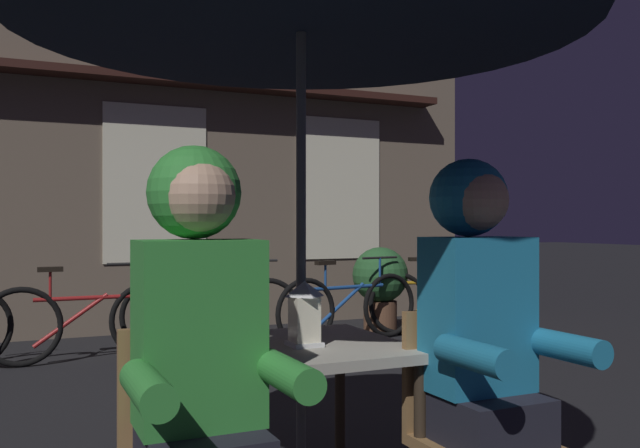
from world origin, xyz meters
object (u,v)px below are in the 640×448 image
Objects in this scene: lantern at (304,312)px; bicycle_fifth at (349,307)px; bicycle_furthest at (443,300)px; cafe_table at (301,371)px; potted_plant at (380,282)px; person_right_hooded at (482,322)px; person_left_hooded at (201,342)px; chair_right at (472,423)px; bicycle_third at (86,321)px; bicycle_fourth at (213,312)px.

bicycle_fifth is at bearing 60.97° from lantern.
bicycle_furthest is at bearing 49.74° from lantern.
bicycle_furthest is (3.26, 3.85, -0.51)m from lantern.
potted_plant reaches higher than cafe_table.
person_right_hooded reaches higher than bicycle_furthest.
lantern is 0.60m from person_left_hooded.
potted_plant reaches higher than bicycle_fifth.
person_left_hooded is at bearing 180.00° from person_right_hooded.
potted_plant is at bearing 153.73° from bicycle_furthest.
chair_right is 0.52× the size of bicycle_third.
bicycle_third is at bearing 178.71° from bicycle_fifth.
bicycle_fifth is (1.60, 4.13, -0.50)m from person_right_hooded.
bicycle_fifth is 1.00× the size of bicycle_furthest.
person_right_hooded is (0.96, 0.00, 0.00)m from person_left_hooded.
cafe_table is 4.26m from bicycle_fifth.
bicycle_fourth is at bearing 74.18° from person_left_hooded.
bicycle_fourth is (0.26, 4.30, -0.50)m from person_right_hooded.
lantern is 0.14× the size of bicycle_third.
potted_plant is (2.17, 4.52, -0.30)m from person_right_hooded.
bicycle_fifth is 1.81× the size of potted_plant.
cafe_table is at bearing 142.45° from chair_right.
bicycle_furthest is (3.25, 3.80, -0.29)m from cafe_table.
lantern is 5.07m from bicycle_furthest.
bicycle_fifth is (1.34, -0.16, 0.00)m from bicycle_fourth.
bicycle_fourth is at bearing 86.52° from chair_right.
chair_right is 4.96m from potted_plant.
chair_right is 0.52× the size of bicycle_furthest.
bicycle_third is 1.01× the size of bicycle_fourth.
bicycle_fourth is at bearing -173.34° from potted_plant.
cafe_table is 0.45× the size of bicycle_furthest.
bicycle_fourth reaches higher than cafe_table.
lantern is 4.33m from bicycle_fifth.
bicycle_third is (0.09, 4.19, -0.50)m from person_left_hooded.
chair_right reaches higher than bicycle_fifth.
bicycle_third and bicycle_furthest have the same top height.
potted_plant reaches higher than bicycle_fourth.
person_left_hooded reaches higher than chair_right.
lantern is 4.03m from bicycle_fourth.
person_left_hooded is at bearing -141.64° from lantern.
chair_right is at bearing -115.94° from potted_plant.
bicycle_fifth and bicycle_furthest have the same top height.
bicycle_third and bicycle_fourth have the same top height.
potted_plant is (-0.60, 0.30, 0.20)m from bicycle_furthest.
lantern reaches higher than chair_right.
person_right_hooded is at bearing -37.24° from lantern.
bicycle_fourth is at bearing 5.37° from bicycle_third.
bicycle_fourth is (1.13, 0.11, 0.00)m from bicycle_third.
person_left_hooded reaches higher than lantern.
cafe_table is 4.88m from potted_plant.
person_left_hooded reaches higher than cafe_table.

